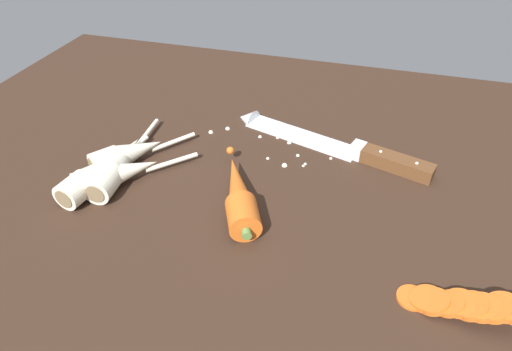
# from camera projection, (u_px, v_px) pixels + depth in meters

# --- Properties ---
(ground_plane) EXTENTS (1.20, 0.90, 0.04)m
(ground_plane) POSITION_uv_depth(u_px,v_px,m) (260.00, 186.00, 0.70)
(ground_plane) COLOR #332116
(chefs_knife) EXTENTS (0.34, 0.13, 0.04)m
(chefs_knife) POSITION_uv_depth(u_px,v_px,m) (324.00, 142.00, 0.75)
(chefs_knife) COLOR silver
(chefs_knife) RESTS_ON ground_plane
(whole_carrot) EXTENTS (0.10, 0.18, 0.04)m
(whole_carrot) POSITION_uv_depth(u_px,v_px,m) (239.00, 194.00, 0.62)
(whole_carrot) COLOR #D6601E
(whole_carrot) RESTS_ON ground_plane
(parsnip_front) EXTENTS (0.05, 0.22, 0.04)m
(parsnip_front) POSITION_uv_depth(u_px,v_px,m) (118.00, 165.00, 0.67)
(parsnip_front) COLOR silver
(parsnip_front) RESTS_ON ground_plane
(parsnip_mid_left) EXTENTS (0.06, 0.19, 0.04)m
(parsnip_mid_left) POSITION_uv_depth(u_px,v_px,m) (94.00, 175.00, 0.65)
(parsnip_mid_left) COLOR silver
(parsnip_mid_left) RESTS_ON ground_plane
(parsnip_mid_right) EXTENTS (0.14, 0.15, 0.04)m
(parsnip_mid_right) POSITION_uv_depth(u_px,v_px,m) (117.00, 174.00, 0.65)
(parsnip_mid_right) COLOR silver
(parsnip_mid_right) RESTS_ON ground_plane
(parsnip_back) EXTENTS (0.12, 0.15, 0.04)m
(parsnip_back) POSITION_uv_depth(u_px,v_px,m) (128.00, 154.00, 0.69)
(parsnip_back) COLOR silver
(parsnip_back) RESTS_ON ground_plane
(carrot_slice_stack) EXTENTS (0.13, 0.04, 0.04)m
(carrot_slice_stack) POSITION_uv_depth(u_px,v_px,m) (464.00, 304.00, 0.48)
(carrot_slice_stack) COLOR #D6601E
(carrot_slice_stack) RESTS_ON ground_plane
(mince_crumbs) EXTENTS (0.24, 0.09, 0.01)m
(mince_crumbs) POSITION_uv_depth(u_px,v_px,m) (270.00, 145.00, 0.74)
(mince_crumbs) COLOR silver
(mince_crumbs) RESTS_ON ground_plane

